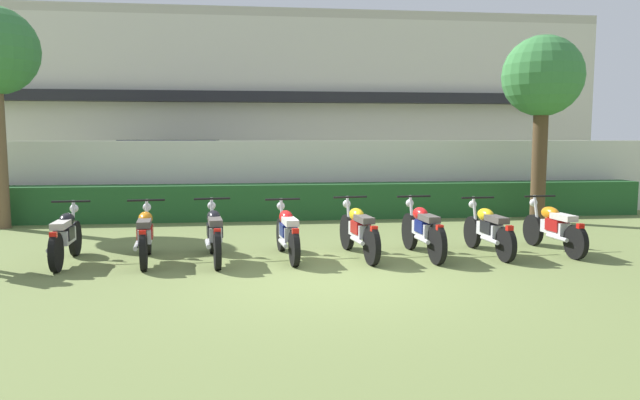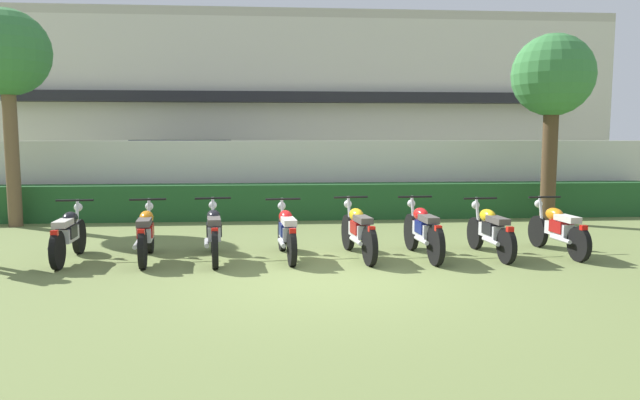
% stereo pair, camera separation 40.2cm
% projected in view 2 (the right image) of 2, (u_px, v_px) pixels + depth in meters
% --- Properties ---
extents(ground, '(60.00, 60.00, 0.00)m').
position_uv_depth(ground, '(329.00, 277.00, 8.34)').
color(ground, olive).
extents(building, '(22.69, 6.50, 6.32)m').
position_uv_depth(building, '(292.00, 106.00, 23.13)').
color(building, beige).
rests_on(building, ground).
extents(compound_wall, '(21.55, 0.30, 1.88)m').
position_uv_depth(compound_wall, '(304.00, 178.00, 14.87)').
color(compound_wall, silver).
rests_on(compound_wall, ground).
extents(hedge_row, '(17.24, 0.70, 0.85)m').
position_uv_depth(hedge_row, '(306.00, 201.00, 14.23)').
color(hedge_row, '#235628').
rests_on(hedge_row, ground).
extents(parked_car, '(4.52, 2.11, 1.89)m').
position_uv_depth(parked_car, '(188.00, 172.00, 17.38)').
color(parked_car, '#9EA3A8').
rests_on(parked_car, ground).
extents(tree_near_inspector, '(1.86, 1.86, 4.73)m').
position_uv_depth(tree_near_inspector, '(6.00, 56.00, 12.67)').
color(tree_near_inspector, brown).
rests_on(tree_near_inspector, ground).
extents(tree_far_side, '(1.83, 1.83, 4.28)m').
position_uv_depth(tree_far_side, '(553.00, 79.00, 13.19)').
color(tree_far_side, '#4C3823').
rests_on(tree_far_side, ground).
extents(motorcycle_in_row_0, '(0.60, 1.83, 0.95)m').
position_uv_depth(motorcycle_in_row_0, '(68.00, 234.00, 9.38)').
color(motorcycle_in_row_0, black).
rests_on(motorcycle_in_row_0, ground).
extents(motorcycle_in_row_1, '(0.60, 1.86, 0.96)m').
position_uv_depth(motorcycle_in_row_1, '(146.00, 233.00, 9.44)').
color(motorcycle_in_row_1, black).
rests_on(motorcycle_in_row_1, ground).
extents(motorcycle_in_row_2, '(0.60, 1.93, 0.97)m').
position_uv_depth(motorcycle_in_row_2, '(214.00, 232.00, 9.47)').
color(motorcycle_in_row_2, black).
rests_on(motorcycle_in_row_2, ground).
extents(motorcycle_in_row_3, '(0.60, 1.84, 0.94)m').
position_uv_depth(motorcycle_in_row_3, '(287.00, 232.00, 9.63)').
color(motorcycle_in_row_3, black).
rests_on(motorcycle_in_row_3, ground).
extents(motorcycle_in_row_4, '(0.60, 1.94, 0.97)m').
position_uv_depth(motorcycle_in_row_4, '(358.00, 230.00, 9.69)').
color(motorcycle_in_row_4, black).
rests_on(motorcycle_in_row_4, ground).
extents(motorcycle_in_row_5, '(0.60, 1.92, 0.98)m').
position_uv_depth(motorcycle_in_row_5, '(423.00, 230.00, 9.68)').
color(motorcycle_in_row_5, black).
rests_on(motorcycle_in_row_5, ground).
extents(motorcycle_in_row_6, '(0.60, 1.80, 0.94)m').
position_uv_depth(motorcycle_in_row_6, '(490.00, 230.00, 9.79)').
color(motorcycle_in_row_6, black).
rests_on(motorcycle_in_row_6, ground).
extents(motorcycle_in_row_7, '(0.60, 1.84, 0.94)m').
position_uv_depth(motorcycle_in_row_7, '(558.00, 228.00, 9.97)').
color(motorcycle_in_row_7, black).
rests_on(motorcycle_in_row_7, ground).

